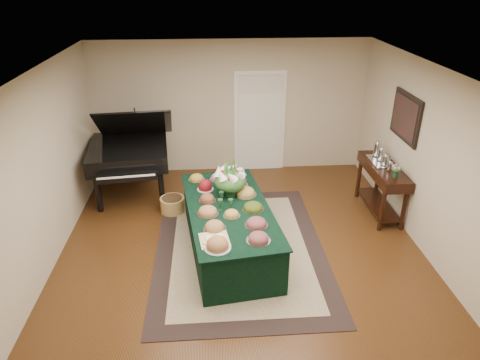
{
  "coord_description": "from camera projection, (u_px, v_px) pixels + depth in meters",
  "views": [
    {
      "loc": [
        -0.41,
        -5.41,
        3.89
      ],
      "look_at": [
        0.0,
        0.3,
        1.05
      ],
      "focal_mm": 32.0,
      "sensor_mm": 36.0,
      "label": 1
    }
  ],
  "objects": [
    {
      "name": "food_platters",
      "position": [
        229.0,
        205.0,
        6.26
      ],
      "size": [
        1.15,
        2.4,
        0.13
      ],
      "color": "#B1BBB2",
      "rests_on": "buffet_table"
    },
    {
      "name": "mahogany_sideboard",
      "position": [
        382.0,
        176.0,
        7.31
      ],
      "size": [
        0.45,
        1.39,
        0.9
      ],
      "color": "black",
      "rests_on": "ground"
    },
    {
      "name": "grand_piano",
      "position": [
        129.0,
        152.0,
        7.85
      ],
      "size": [
        1.63,
        1.82,
        1.73
      ],
      "color": "black",
      "rests_on": "ground"
    },
    {
      "name": "area_rug",
      "position": [
        240.0,
        248.0,
        6.62
      ],
      "size": [
        2.56,
        3.58,
        0.01
      ],
      "color": "black",
      "rests_on": "ground"
    },
    {
      "name": "floral_centerpiece",
      "position": [
        230.0,
        178.0,
        6.5
      ],
      "size": [
        0.5,
        0.5,
        0.5
      ],
      "color": "#16371F",
      "rests_on": "buffet_table"
    },
    {
      "name": "pink_bouquet",
      "position": [
        396.0,
        169.0,
        6.75
      ],
      "size": [
        0.17,
        0.17,
        0.22
      ],
      "color": "#16371F",
      "rests_on": "mahogany_sideboard"
    },
    {
      "name": "tea_service",
      "position": [
        382.0,
        156.0,
        7.29
      ],
      "size": [
        0.34,
        0.74,
        0.3
      ],
      "color": "silver",
      "rests_on": "mahogany_sideboard"
    },
    {
      "name": "buffet_table",
      "position": [
        229.0,
        228.0,
        6.45
      ],
      "size": [
        1.5,
        2.63,
        0.74
      ],
      "color": "black",
      "rests_on": "ground"
    },
    {
      "name": "green_goblets",
      "position": [
        224.0,
        202.0,
        6.24
      ],
      "size": [
        0.23,
        0.32,
        0.18
      ],
      "color": "#16371F",
      "rests_on": "buffet_table"
    },
    {
      "name": "ground",
      "position": [
        241.0,
        250.0,
        6.59
      ],
      "size": [
        6.0,
        6.0,
        0.0
      ],
      "primitive_type": "plane",
      "color": "black",
      "rests_on": "ground"
    },
    {
      "name": "wall_painting",
      "position": [
        406.0,
        117.0,
        6.85
      ],
      "size": [
        0.05,
        0.95,
        0.75
      ],
      "color": "black",
      "rests_on": "ground"
    },
    {
      "name": "kitchen_doorway",
      "position": [
        260.0,
        123.0,
        8.82
      ],
      "size": [
        1.05,
        0.07,
        2.1
      ],
      "color": "white",
      "rests_on": "ground"
    },
    {
      "name": "wicker_basket",
      "position": [
        173.0,
        205.0,
        7.56
      ],
      "size": [
        0.43,
        0.43,
        0.27
      ],
      "primitive_type": "cylinder",
      "color": "#A88243",
      "rests_on": "ground"
    },
    {
      "name": "cutting_board",
      "position": [
        214.0,
        238.0,
        5.51
      ],
      "size": [
        0.42,
        0.42,
        0.1
      ],
      "color": "tan",
      "rests_on": "buffet_table"
    }
  ]
}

